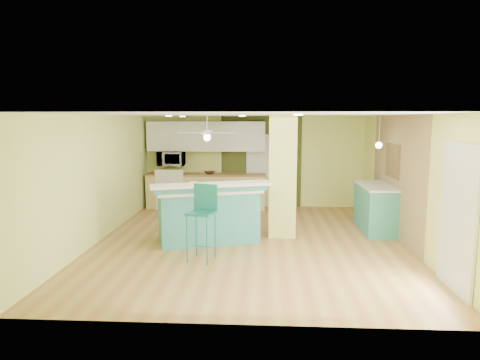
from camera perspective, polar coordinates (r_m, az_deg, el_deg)
name	(u,v)px	position (r m, az deg, el deg)	size (l,w,h in m)	color
floor	(250,241)	(8.62, 1.31, -8.20)	(6.00, 7.00, 0.01)	#A06B38
ceiling	(250,114)	(8.27, 1.36, 8.73)	(6.00, 7.00, 0.01)	white
wall_back	(254,162)	(11.83, 1.88, 2.47)	(6.00, 0.01, 2.50)	#E0EB7D
wall_front	(240,222)	(4.91, 0.01, -5.64)	(6.00, 0.01, 2.50)	#E0EB7D
wall_left	(99,178)	(8.97, -18.23, 0.24)	(0.01, 7.00, 2.50)	#E0EB7D
wall_right	(406,181)	(8.79, 21.32, -0.07)	(0.01, 7.00, 2.50)	#E0EB7D
wood_panel	(396,176)	(9.35, 20.09, 0.46)	(0.02, 3.40, 2.50)	#8A714F
olive_accent	(261,162)	(11.81, 2.85, 2.45)	(2.20, 0.02, 2.50)	#3F451B
interior_door	(261,171)	(11.81, 2.84, 1.23)	(0.82, 0.05, 2.00)	silver
french_door	(458,218)	(6.70, 27.03, -4.57)	(0.04, 1.08, 2.10)	silver
column	(282,176)	(8.85, 5.65, 0.51)	(0.55, 0.55, 2.50)	#C5D362
kitchen_run	(206,191)	(11.74, -4.53, -1.44)	(3.25, 0.63, 0.94)	#E1CB76
stove	(172,191)	(11.89, -9.08, -1.44)	(0.76, 0.66, 1.08)	white
upper_cabinets	(206,136)	(11.70, -4.53, 5.82)	(3.20, 0.34, 0.80)	white
microwave	(171,159)	(11.79, -9.16, 2.84)	(0.70, 0.48, 0.39)	white
ceiling_fan	(207,133)	(10.36, -4.41, 6.23)	(1.41, 1.41, 0.61)	white
pendant_lamp	(379,145)	(9.34, 18.02, 4.46)	(0.14, 0.14, 0.69)	white
wall_decor	(393,161)	(9.50, 19.69, 2.42)	(0.03, 0.90, 0.70)	brown
peninsula	(208,213)	(8.55, -4.28, -4.41)	(2.41, 1.81, 1.22)	teal
bar_stool	(203,210)	(7.37, -4.93, -3.98)	(0.54, 0.54, 1.31)	#1C7A81
side_counter	(375,208)	(9.75, 17.61, -3.55)	(0.67, 1.57, 1.01)	teal
fruit_bowl	(209,173)	(11.63, -4.10, 1.00)	(0.30, 0.30, 0.07)	#3A2618
canister	(193,186)	(8.36, -6.26, -0.75)	(0.15, 0.15, 0.15)	yellow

